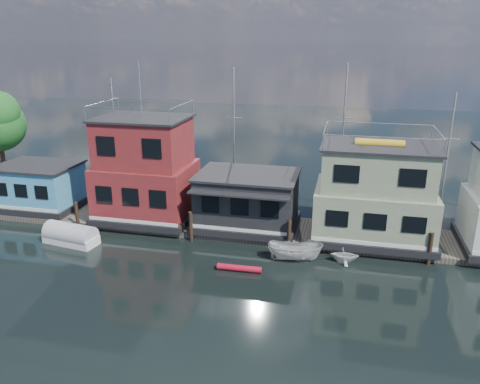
% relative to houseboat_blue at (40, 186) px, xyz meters
% --- Properties ---
extents(ground, '(160.00, 160.00, 0.00)m').
position_rel_houseboat_blue_xyz_m(ground, '(18.00, -12.00, -2.21)').
color(ground, black).
rests_on(ground, ground).
extents(dock, '(48.00, 5.00, 0.40)m').
position_rel_houseboat_blue_xyz_m(dock, '(18.00, 0.00, -2.01)').
color(dock, '#595147').
rests_on(dock, ground).
extents(houseboat_blue, '(6.40, 4.90, 3.66)m').
position_rel_houseboat_blue_xyz_m(houseboat_blue, '(0.00, 0.00, 0.00)').
color(houseboat_blue, black).
rests_on(houseboat_blue, dock).
extents(houseboat_red, '(7.40, 5.90, 11.86)m').
position_rel_houseboat_blue_xyz_m(houseboat_red, '(9.50, 0.00, 1.90)').
color(houseboat_red, black).
rests_on(houseboat_red, dock).
extents(houseboat_dark, '(7.40, 6.10, 4.06)m').
position_rel_houseboat_blue_xyz_m(houseboat_dark, '(17.50, -0.02, 0.21)').
color(houseboat_dark, black).
rests_on(houseboat_dark, dock).
extents(houseboat_green, '(8.40, 5.90, 7.03)m').
position_rel_houseboat_blue_xyz_m(houseboat_green, '(26.50, 0.00, 1.34)').
color(houseboat_green, black).
rests_on(houseboat_green, dock).
extents(pilings, '(42.28, 0.28, 2.20)m').
position_rel_houseboat_blue_xyz_m(pilings, '(17.67, -2.80, -1.11)').
color(pilings, '#2D2116').
rests_on(pilings, ground).
extents(background_masts, '(36.40, 0.16, 12.00)m').
position_rel_houseboat_blue_xyz_m(background_masts, '(22.76, 6.00, 3.35)').
color(background_masts, silver).
rests_on(background_masts, ground).
extents(dinghy_white, '(1.99, 1.75, 0.99)m').
position_rel_houseboat_blue_xyz_m(dinghy_white, '(24.72, -3.66, -1.71)').
color(dinghy_white, silver).
rests_on(dinghy_white, ground).
extents(tarp_runabout, '(4.09, 2.13, 1.58)m').
position_rel_houseboat_blue_xyz_m(tarp_runabout, '(5.87, -5.14, -1.61)').
color(tarp_runabout, silver).
rests_on(tarp_runabout, ground).
extents(red_kayak, '(2.82, 0.48, 0.41)m').
position_rel_houseboat_blue_xyz_m(red_kayak, '(18.41, -6.47, -2.00)').
color(red_kayak, '#AB1226').
rests_on(red_kayak, ground).
extents(motorboat, '(3.64, 1.54, 1.38)m').
position_rel_houseboat_blue_xyz_m(motorboat, '(21.60, -4.29, -1.51)').
color(motorboat, silver).
rests_on(motorboat, ground).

